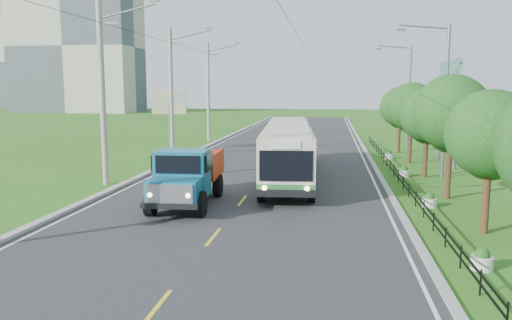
% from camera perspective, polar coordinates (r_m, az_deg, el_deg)
% --- Properties ---
extents(ground, '(240.00, 240.00, 0.00)m').
position_cam_1_polar(ground, '(18.24, -4.89, -8.78)').
color(ground, '#306417').
rests_on(ground, ground).
extents(road, '(14.00, 120.00, 0.02)m').
position_cam_1_polar(road, '(37.57, 2.16, -0.01)').
color(road, '#28282B').
rests_on(road, ground).
extents(curb_left, '(0.40, 120.00, 0.15)m').
position_cam_1_polar(curb_left, '(39.01, -8.41, 0.31)').
color(curb_left, '#9E9E99').
rests_on(curb_left, ground).
extents(curb_right, '(0.30, 120.00, 0.10)m').
position_cam_1_polar(curb_right, '(37.47, 13.09, -0.17)').
color(curb_right, '#9E9E99').
rests_on(curb_right, ground).
extents(edge_line_left, '(0.12, 120.00, 0.00)m').
position_cam_1_polar(edge_line_left, '(38.86, -7.63, 0.21)').
color(edge_line_left, silver).
rests_on(edge_line_left, road).
extents(edge_line_right, '(0.12, 120.00, 0.00)m').
position_cam_1_polar(edge_line_right, '(37.44, 12.33, -0.20)').
color(edge_line_right, silver).
rests_on(edge_line_right, road).
extents(centre_dash, '(0.12, 2.20, 0.00)m').
position_cam_1_polar(centre_dash, '(18.23, -4.89, -8.71)').
color(centre_dash, yellow).
rests_on(centre_dash, road).
extents(railing_right, '(0.04, 40.00, 0.60)m').
position_cam_1_polar(railing_right, '(31.62, 15.49, -1.29)').
color(railing_right, black).
rests_on(railing_right, ground).
extents(pole_near, '(3.51, 0.32, 10.00)m').
position_cam_1_polar(pole_near, '(28.76, -17.08, 7.34)').
color(pole_near, gray).
rests_on(pole_near, ground).
extents(pole_mid, '(3.51, 0.32, 10.00)m').
position_cam_1_polar(pole_mid, '(39.93, -9.61, 7.68)').
color(pole_mid, gray).
rests_on(pole_mid, ground).
extents(pole_far, '(3.51, 0.32, 10.00)m').
position_cam_1_polar(pole_far, '(51.48, -5.44, 7.81)').
color(pole_far, gray).
rests_on(pole_far, ground).
extents(tree_second, '(3.18, 3.26, 5.30)m').
position_cam_1_polar(tree_second, '(20.05, 25.20, 2.27)').
color(tree_second, '#382314').
rests_on(tree_second, ground).
extents(tree_third, '(3.60, 3.62, 6.00)m').
position_cam_1_polar(tree_third, '(25.80, 21.47, 4.64)').
color(tree_third, '#382314').
rests_on(tree_third, ground).
extents(tree_fourth, '(3.24, 3.31, 5.40)m').
position_cam_1_polar(tree_fourth, '(31.69, 19.02, 4.56)').
color(tree_fourth, '#382314').
rests_on(tree_fourth, ground).
extents(tree_fifth, '(3.48, 3.52, 5.80)m').
position_cam_1_polar(tree_fifth, '(37.59, 17.39, 5.52)').
color(tree_fifth, '#382314').
rests_on(tree_fifth, ground).
extents(tree_back, '(3.30, 3.36, 5.50)m').
position_cam_1_polar(tree_back, '(43.53, 16.18, 5.60)').
color(tree_back, '#382314').
rests_on(tree_back, ground).
extents(streetlight_mid, '(3.02, 0.20, 9.07)m').
position_cam_1_polar(streetlight_mid, '(31.67, 20.59, 6.87)').
color(streetlight_mid, slate).
rests_on(streetlight_mid, ground).
extents(streetlight_far, '(3.02, 0.20, 9.07)m').
position_cam_1_polar(streetlight_far, '(45.45, 16.92, 7.24)').
color(streetlight_far, slate).
rests_on(streetlight_far, ground).
extents(planter_front, '(0.64, 0.64, 0.67)m').
position_cam_1_polar(planter_front, '(16.42, 24.41, -10.37)').
color(planter_front, silver).
rests_on(planter_front, ground).
extents(planter_near, '(0.64, 0.64, 0.67)m').
position_cam_1_polar(planter_near, '(23.94, 19.21, -4.43)').
color(planter_near, silver).
rests_on(planter_near, ground).
extents(planter_mid, '(0.64, 0.64, 0.67)m').
position_cam_1_polar(planter_mid, '(31.70, 16.57, -1.34)').
color(planter_mid, silver).
rests_on(planter_mid, ground).
extents(planter_far, '(0.64, 0.64, 0.67)m').
position_cam_1_polar(planter_far, '(39.55, 14.97, 0.53)').
color(planter_far, silver).
rests_on(planter_far, ground).
extents(billboard_left, '(3.00, 0.20, 5.20)m').
position_cam_1_polar(billboard_left, '(43.19, -9.91, 6.07)').
color(billboard_left, slate).
rests_on(billboard_left, ground).
extents(billboard_right, '(0.24, 6.00, 7.30)m').
position_cam_1_polar(billboard_right, '(37.88, 21.21, 7.62)').
color(billboard_right, slate).
rests_on(billboard_right, ground).
extents(apartment_near, '(28.00, 14.00, 30.00)m').
position_cam_1_polar(apartment_near, '(126.98, -19.72, 11.98)').
color(apartment_near, '#B7B2A3').
rests_on(apartment_near, ground).
extents(apartment_far, '(24.00, 14.00, 26.00)m').
position_cam_1_polar(apartment_far, '(160.91, -23.42, 10.15)').
color(apartment_far, '#B7B2A3').
rests_on(apartment_far, ground).
extents(bus, '(3.82, 16.40, 3.14)m').
position_cam_1_polar(bus, '(29.93, 3.65, 1.54)').
color(bus, '#2C7031').
rests_on(bus, ground).
extents(dump_truck, '(2.72, 6.39, 2.64)m').
position_cam_1_polar(dump_truck, '(23.03, -7.85, -1.47)').
color(dump_truck, '#166685').
rests_on(dump_truck, ground).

